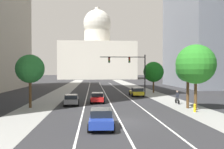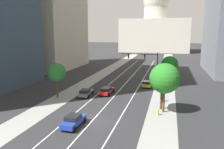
{
  "view_description": "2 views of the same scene",
  "coord_description": "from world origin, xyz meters",
  "px_view_note": "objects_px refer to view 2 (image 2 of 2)",
  "views": [
    {
      "loc": [
        -2.34,
        -21.42,
        4.41
      ],
      "look_at": [
        0.53,
        16.57,
        3.84
      ],
      "focal_mm": 40.23,
      "sensor_mm": 36.0,
      "label": 1
    },
    {
      "loc": [
        9.73,
        -27.17,
        11.72
      ],
      "look_at": [
        -1.53,
        16.76,
        3.28
      ],
      "focal_mm": 36.29,
      "sensor_mm": 36.0,
      "label": 2
    }
  ],
  "objects_px": {
    "street_tree_near_left": "(57,73)",
    "car_yellow": "(147,84)",
    "car_gray": "(86,93)",
    "car_red": "(107,90)",
    "cyclist": "(163,97)",
    "capitol_building": "(155,30)",
    "traffic_signal_mast": "(146,61)",
    "street_tree_near_right": "(170,65)",
    "street_tree_mid_right": "(162,81)",
    "street_tree_far_right": "(165,78)",
    "fire_hydrant": "(158,112)",
    "car_blue": "(73,120)"
  },
  "relations": [
    {
      "from": "car_red",
      "to": "fire_hydrant",
      "type": "bearing_deg",
      "value": -128.79
    },
    {
      "from": "street_tree_near_left",
      "to": "cyclist",
      "type": "bearing_deg",
      "value": 6.44
    },
    {
      "from": "car_gray",
      "to": "street_tree_near_right",
      "type": "distance_m",
      "value": 22.94
    },
    {
      "from": "car_yellow",
      "to": "cyclist",
      "type": "relative_size",
      "value": 2.39
    },
    {
      "from": "street_tree_mid_right",
      "to": "street_tree_near_left",
      "type": "bearing_deg",
      "value": 174.37
    },
    {
      "from": "car_red",
      "to": "traffic_signal_mast",
      "type": "relative_size",
      "value": 0.57
    },
    {
      "from": "car_yellow",
      "to": "cyclist",
      "type": "distance_m",
      "value": 10.73
    },
    {
      "from": "fire_hydrant",
      "to": "street_tree_mid_right",
      "type": "distance_m",
      "value": 4.88
    },
    {
      "from": "traffic_signal_mast",
      "to": "street_tree_far_right",
      "type": "distance_m",
      "value": 18.53
    },
    {
      "from": "car_red",
      "to": "street_tree_near_right",
      "type": "bearing_deg",
      "value": -35.4
    },
    {
      "from": "traffic_signal_mast",
      "to": "street_tree_mid_right",
      "type": "bearing_deg",
      "value": -76.08
    },
    {
      "from": "car_blue",
      "to": "cyclist",
      "type": "relative_size",
      "value": 2.59
    },
    {
      "from": "car_yellow",
      "to": "car_gray",
      "type": "relative_size",
      "value": 0.94
    },
    {
      "from": "car_gray",
      "to": "street_tree_near_left",
      "type": "bearing_deg",
      "value": 110.5
    },
    {
      "from": "cyclist",
      "to": "street_tree_mid_right",
      "type": "bearing_deg",
      "value": 177.92
    },
    {
      "from": "car_yellow",
      "to": "cyclist",
      "type": "xyz_separation_m",
      "value": [
        3.71,
        -10.07,
        0.08
      ]
    },
    {
      "from": "street_tree_near_right",
      "to": "street_tree_far_right",
      "type": "bearing_deg",
      "value": -91.61
    },
    {
      "from": "street_tree_mid_right",
      "to": "street_tree_near_left",
      "type": "height_order",
      "value": "street_tree_near_left"
    },
    {
      "from": "street_tree_mid_right",
      "to": "car_yellow",
      "type": "bearing_deg",
      "value": 104.46
    },
    {
      "from": "street_tree_near_left",
      "to": "car_yellow",
      "type": "bearing_deg",
      "value": 39.14
    },
    {
      "from": "fire_hydrant",
      "to": "street_tree_mid_right",
      "type": "relative_size",
      "value": 0.15
    },
    {
      "from": "street_tree_near_right",
      "to": "street_tree_mid_right",
      "type": "height_order",
      "value": "street_tree_near_right"
    },
    {
      "from": "street_tree_far_right",
      "to": "street_tree_near_right",
      "type": "bearing_deg",
      "value": 88.39
    },
    {
      "from": "traffic_signal_mast",
      "to": "street_tree_near_right",
      "type": "xyz_separation_m",
      "value": [
        5.16,
        4.27,
        -1.15
      ]
    },
    {
      "from": "car_gray",
      "to": "cyclist",
      "type": "height_order",
      "value": "cyclist"
    },
    {
      "from": "cyclist",
      "to": "car_gray",
      "type": "bearing_deg",
      "value": 89.74
    },
    {
      "from": "car_gray",
      "to": "car_red",
      "type": "bearing_deg",
      "value": -57.94
    },
    {
      "from": "street_tree_near_left",
      "to": "street_tree_near_right",
      "type": "bearing_deg",
      "value": 44.28
    },
    {
      "from": "car_yellow",
      "to": "car_gray",
      "type": "bearing_deg",
      "value": 132.95
    },
    {
      "from": "street_tree_far_right",
      "to": "street_tree_near_right",
      "type": "xyz_separation_m",
      "value": [
        0.63,
        22.24,
        -0.96
      ]
    },
    {
      "from": "fire_hydrant",
      "to": "cyclist",
      "type": "height_order",
      "value": "cyclist"
    },
    {
      "from": "cyclist",
      "to": "street_tree_near_left",
      "type": "xyz_separation_m",
      "value": [
        -18.67,
        -2.11,
        3.78
      ]
    },
    {
      "from": "car_yellow",
      "to": "car_blue",
      "type": "distance_m",
      "value": 24.39
    },
    {
      "from": "traffic_signal_mast",
      "to": "car_red",
      "type": "bearing_deg",
      "value": -121.25
    },
    {
      "from": "capitol_building",
      "to": "cyclist",
      "type": "bearing_deg",
      "value": -85.33
    },
    {
      "from": "fire_hydrant",
      "to": "street_tree_mid_right",
      "type": "height_order",
      "value": "street_tree_mid_right"
    },
    {
      "from": "car_red",
      "to": "car_blue",
      "type": "bearing_deg",
      "value": -177.39
    },
    {
      "from": "street_tree_far_right",
      "to": "car_gray",
      "type": "bearing_deg",
      "value": 160.2
    },
    {
      "from": "traffic_signal_mast",
      "to": "cyclist",
      "type": "distance_m",
      "value": 14.14
    },
    {
      "from": "traffic_signal_mast",
      "to": "street_tree_near_right",
      "type": "bearing_deg",
      "value": 39.64
    },
    {
      "from": "capitol_building",
      "to": "car_gray",
      "type": "xyz_separation_m",
      "value": [
        -5.13,
        -108.5,
        -12.55
      ]
    },
    {
      "from": "car_yellow",
      "to": "street_tree_near_right",
      "type": "relative_size",
      "value": 0.66
    },
    {
      "from": "car_red",
      "to": "car_yellow",
      "type": "bearing_deg",
      "value": -38.79
    },
    {
      "from": "car_red",
      "to": "car_gray",
      "type": "bearing_deg",
      "value": 127.43
    },
    {
      "from": "street_tree_near_left",
      "to": "capitol_building",
      "type": "bearing_deg",
      "value": 84.92
    },
    {
      "from": "street_tree_far_right",
      "to": "street_tree_mid_right",
      "type": "distance_m",
      "value": 1.5
    },
    {
      "from": "street_tree_near_right",
      "to": "street_tree_near_left",
      "type": "height_order",
      "value": "street_tree_near_left"
    },
    {
      "from": "car_blue",
      "to": "cyclist",
      "type": "bearing_deg",
      "value": -36.5
    },
    {
      "from": "car_gray",
      "to": "capitol_building",
      "type": "bearing_deg",
      "value": -5.48
    },
    {
      "from": "car_red",
      "to": "fire_hydrant",
      "type": "distance_m",
      "value": 13.57
    }
  ]
}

